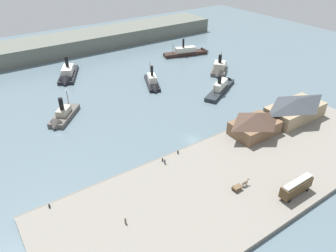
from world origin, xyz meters
name	(u,v)px	position (x,y,z in m)	size (l,w,h in m)	color
ground_plane	(192,139)	(0.00, 0.00, 0.00)	(320.00, 320.00, 0.00)	slate
quay_promenade	(242,174)	(0.00, -22.00, 0.60)	(110.00, 36.00, 1.20)	gray
seawall_edge	(199,143)	(0.00, -3.60, 0.50)	(110.00, 0.80, 1.00)	#666159
ferry_shed_central_terminal	(255,123)	(17.55, -9.88, 4.97)	(15.41, 10.43, 7.41)	brown
ferry_shed_east_terminal	(295,108)	(36.67, -10.81, 4.99)	(21.50, 11.12, 7.46)	#998466
street_tram	(296,186)	(4.69, -35.22, 3.71)	(9.96, 2.58, 4.30)	#4C381E
horse_cart	(240,185)	(-5.01, -26.00, 2.13)	(5.43, 1.61, 1.87)	brown
pedestrian_walking_west	(125,221)	(-34.60, -19.59, 1.99)	(0.43, 0.43, 1.73)	#6B5B4C
pedestrian_walking_east	(165,162)	(-15.24, -6.72, 1.93)	(0.40, 0.40, 1.60)	#33384C
mooring_post_center_west	(49,206)	(-47.25, -5.02, 1.65)	(0.44, 0.44, 0.90)	black
mooring_post_east	(163,160)	(-15.11, -5.35, 1.65)	(0.44, 0.44, 0.90)	black
mooring_post_center_east	(178,152)	(-9.32, -4.85, 1.65)	(0.44, 0.44, 0.90)	black
ferry_near_quay	(62,117)	(-30.58, 35.62, 1.37)	(15.44, 16.32, 10.04)	#514C47
ferry_approaching_west	(222,86)	(34.19, 23.03, 1.47)	(24.80, 15.71, 9.01)	#23282D
ferry_mid_harbor	(67,76)	(-16.01, 71.43, 1.43)	(16.20, 23.32, 11.60)	black
ferry_moored_west	(153,83)	(11.49, 42.26, 1.44)	(11.33, 18.52, 10.18)	black
ferry_departing_north	(219,70)	(45.50, 37.66, 1.62)	(16.42, 15.52, 10.37)	#514C47
ferry_outer_harbor	(190,52)	(50.32, 66.26, 1.53)	(26.46, 11.55, 10.43)	black
far_headland	(71,43)	(0.00, 110.00, 4.00)	(180.00, 24.00, 8.00)	#60665B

